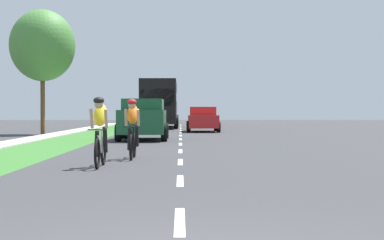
{
  "coord_description": "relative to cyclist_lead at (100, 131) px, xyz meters",
  "views": [
    {
      "loc": [
        0.01,
        -4.87,
        1.27
      ],
      "look_at": [
        0.54,
        23.09,
        0.85
      ],
      "focal_mm": 56.17,
      "sensor_mm": 36.0,
      "label": 1
    }
  ],
  "objects": [
    {
      "name": "sidewalk_concrete",
      "position": [
        -4.78,
        11.34,
        -0.81
      ],
      "size": [
        1.25,
        70.0,
        0.1
      ],
      "primitive_type": "cube",
      "color": "#B2ADA3",
      "rests_on": "ground_plane"
    },
    {
      "name": "lane_markings_center",
      "position": [
        1.8,
        15.34,
        -0.81
      ],
      "size": [
        0.12,
        53.8,
        0.01
      ],
      "color": "white",
      "rests_on": "ground_plane"
    },
    {
      "name": "bus_black",
      "position": [
        0.24,
        32.57,
        1.17
      ],
      "size": [
        2.78,
        11.6,
        3.48
      ],
      "color": "black",
      "rests_on": "ground_plane"
    },
    {
      "name": "grass_verge",
      "position": [
        -2.91,
        11.34,
        -0.81
      ],
      "size": [
        2.48,
        70.0,
        0.01
      ],
      "primitive_type": "cube",
      "color": "#38722D",
      "rests_on": "ground_plane"
    },
    {
      "name": "cyclist_lead",
      "position": [
        0.0,
        0.0,
        0.0
      ],
      "size": [
        0.42,
        1.72,
        1.58
      ],
      "color": "black",
      "rests_on": "ground_plane"
    },
    {
      "name": "ground_plane",
      "position": [
        1.8,
        11.34,
        -0.81
      ],
      "size": [
        120.0,
        120.0,
        0.0
      ],
      "primitive_type": "plane",
      "color": "#38383A"
    },
    {
      "name": "suv_dark_green",
      "position": [
        0.17,
        12.83,
        0.14
      ],
      "size": [
        2.15,
        4.7,
        1.79
      ],
      "color": "#194C2D",
      "rests_on": "ground_plane"
    },
    {
      "name": "cyclist_trailing",
      "position": [
        0.55,
        2.33,
        0.0
      ],
      "size": [
        0.42,
        1.72,
        1.58
      ],
      "color": "black",
      "rests_on": "ground_plane"
    },
    {
      "name": "street_tree_near",
      "position": [
        -5.65,
        19.04,
        3.99
      ],
      "size": [
        3.51,
        3.51,
        6.74
      ],
      "color": "brown",
      "rests_on": "ground_plane"
    },
    {
      "name": "sedan_red",
      "position": [
        3.16,
        23.18,
        -0.04
      ],
      "size": [
        1.98,
        4.3,
        1.52
      ],
      "color": "red",
      "rests_on": "ground_plane"
    }
  ]
}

